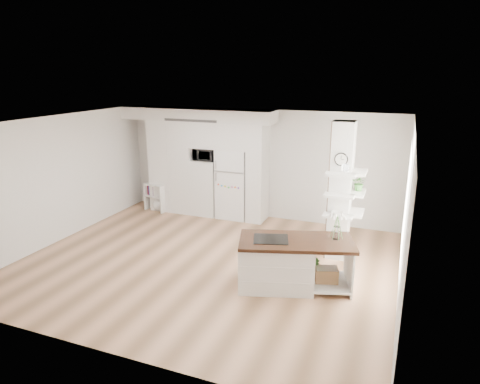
# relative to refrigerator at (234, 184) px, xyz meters

# --- Properties ---
(floor) EXTENTS (7.00, 6.00, 0.01)m
(floor) POSITION_rel_refrigerator_xyz_m (0.53, -2.68, -0.88)
(floor) COLOR tan
(floor) RESTS_ON ground
(room) EXTENTS (7.04, 6.04, 2.72)m
(room) POSITION_rel_refrigerator_xyz_m (0.53, -2.68, 0.98)
(room) COLOR white
(room) RESTS_ON ground
(cabinet_wall) EXTENTS (4.00, 0.71, 2.70)m
(cabinet_wall) POSITION_rel_refrigerator_xyz_m (-0.92, -0.01, 0.63)
(cabinet_wall) COLOR white
(cabinet_wall) RESTS_ON floor
(refrigerator) EXTENTS (0.78, 0.69, 1.75)m
(refrigerator) POSITION_rel_refrigerator_xyz_m (0.00, 0.00, 0.00)
(refrigerator) COLOR white
(refrigerator) RESTS_ON floor
(column) EXTENTS (0.69, 0.90, 2.70)m
(column) POSITION_rel_refrigerator_xyz_m (2.90, -1.55, 0.48)
(column) COLOR silver
(column) RESTS_ON floor
(window) EXTENTS (0.00, 2.40, 2.40)m
(window) POSITION_rel_refrigerator_xyz_m (4.00, -2.38, 0.62)
(window) COLOR white
(window) RESTS_ON room
(pendant_light) EXTENTS (0.12, 0.12, 0.10)m
(pendant_light) POSITION_rel_refrigerator_xyz_m (2.23, -2.53, 1.24)
(pendant_light) COLOR white
(pendant_light) RESTS_ON room
(kitchen_island) EXTENTS (2.09, 1.43, 1.43)m
(kitchen_island) POSITION_rel_refrigerator_xyz_m (2.15, -3.08, -0.42)
(kitchen_island) COLOR white
(kitchen_island) RESTS_ON floor
(bookshelf) EXTENTS (0.68, 0.48, 0.73)m
(bookshelf) POSITION_rel_refrigerator_xyz_m (-2.08, -0.26, -0.56)
(bookshelf) COLOR white
(bookshelf) RESTS_ON floor
(floor_plant_a) EXTENTS (0.32, 0.27, 0.53)m
(floor_plant_a) POSITION_rel_refrigerator_xyz_m (2.58, -2.81, -0.61)
(floor_plant_a) COLOR #3A7930
(floor_plant_a) RESTS_ON floor
(floor_plant_b) EXTENTS (0.32, 0.32, 0.44)m
(floor_plant_b) POSITION_rel_refrigerator_xyz_m (2.72, -0.83, -0.65)
(floor_plant_b) COLOR #3A7930
(floor_plant_b) RESTS_ON floor
(microwave) EXTENTS (0.54, 0.37, 0.30)m
(microwave) POSITION_rel_refrigerator_xyz_m (-0.75, -0.06, 0.69)
(microwave) COLOR #2D2D2D
(microwave) RESTS_ON cabinet_wall
(shelf_plant) EXTENTS (0.27, 0.23, 0.30)m
(shelf_plant) POSITION_rel_refrigerator_xyz_m (3.15, -1.38, 0.65)
(shelf_plant) COLOR #3A7930
(shelf_plant) RESTS_ON column
(decor_bowl) EXTENTS (0.22, 0.22, 0.05)m
(decor_bowl) POSITION_rel_refrigerator_xyz_m (2.82, -1.78, 0.13)
(decor_bowl) COLOR white
(decor_bowl) RESTS_ON column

